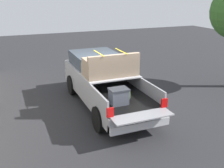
# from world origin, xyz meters

# --- Properties ---
(ground_plane) EXTENTS (40.00, 40.00, 0.00)m
(ground_plane) POSITION_xyz_m (0.00, 0.00, 0.00)
(ground_plane) COLOR #262628
(pickup_truck) EXTENTS (6.05, 2.06, 2.23)m
(pickup_truck) POSITION_xyz_m (0.37, 0.00, 0.96)
(pickup_truck) COLOR gray
(pickup_truck) RESTS_ON ground_plane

